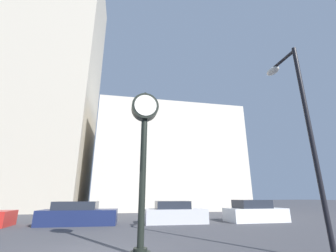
% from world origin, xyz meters
% --- Properties ---
extents(building_tall_tower, '(14.58, 12.00, 35.02)m').
position_xyz_m(building_tall_tower, '(-11.14, 24.00, 17.51)').
color(building_tall_tower, '#BCB29E').
rests_on(building_tall_tower, ground_plane).
extents(building_storefront_row, '(18.50, 12.00, 13.18)m').
position_xyz_m(building_storefront_row, '(6.99, 24.00, 6.59)').
color(building_storefront_row, beige).
rests_on(building_storefront_row, ground_plane).
extents(street_clock, '(0.93, 0.62, 5.23)m').
position_xyz_m(street_clock, '(1.51, 0.02, 3.51)').
color(street_clock, black).
rests_on(street_clock, ground_plane).
extents(car_navy, '(4.61, 2.07, 1.36)m').
position_xyz_m(car_navy, '(-1.62, 8.20, 0.58)').
color(car_navy, '#19234C').
rests_on(car_navy, ground_plane).
extents(car_silver, '(3.99, 1.84, 1.37)m').
position_xyz_m(car_silver, '(4.38, 7.87, 0.59)').
color(car_silver, '#BCBCC1').
rests_on(car_silver, ground_plane).
extents(car_white, '(4.01, 2.00, 1.43)m').
position_xyz_m(car_white, '(10.02, 7.75, 0.60)').
color(car_white, silver).
rests_on(car_white, ground_plane).
extents(street_lamp_right, '(0.36, 1.57, 6.63)m').
position_xyz_m(street_lamp_right, '(6.52, -1.28, 4.38)').
color(street_lamp_right, black).
rests_on(street_lamp_right, ground_plane).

